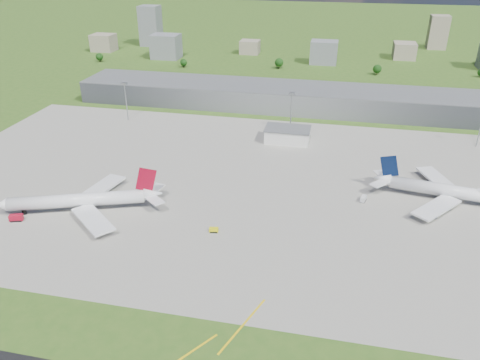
% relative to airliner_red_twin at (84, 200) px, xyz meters
% --- Properties ---
extents(ground, '(1400.00, 1400.00, 0.00)m').
position_rel_airliner_red_twin_xyz_m(ground, '(68.81, 150.71, -5.27)').
color(ground, '#345B1C').
rests_on(ground, ground).
extents(apron, '(360.00, 190.00, 0.08)m').
position_rel_airliner_red_twin_xyz_m(apron, '(78.81, 40.71, -5.23)').
color(apron, gray).
rests_on(apron, ground).
extents(terminal, '(300.00, 42.00, 15.00)m').
position_rel_airliner_red_twin_xyz_m(terminal, '(68.81, 165.71, 2.23)').
color(terminal, slate).
rests_on(terminal, ground).
extents(ops_building, '(26.00, 16.00, 8.00)m').
position_rel_airliner_red_twin_xyz_m(ops_building, '(78.81, 100.71, -1.27)').
color(ops_building, silver).
rests_on(ops_building, ground).
extents(mast_west, '(3.50, 2.00, 25.90)m').
position_rel_airliner_red_twin_xyz_m(mast_west, '(-31.19, 115.71, 12.44)').
color(mast_west, gray).
rests_on(mast_west, ground).
extents(mast_center, '(3.50, 2.00, 25.90)m').
position_rel_airliner_red_twin_xyz_m(mast_center, '(78.81, 115.71, 12.44)').
color(mast_center, gray).
rests_on(mast_center, ground).
extents(airliner_red_twin, '(69.72, 52.93, 19.78)m').
position_rel_airliner_red_twin_xyz_m(airliner_red_twin, '(0.00, 0.00, 0.00)').
color(airliner_red_twin, white).
rests_on(airliner_red_twin, ground).
extents(airliner_blue_quad, '(72.63, 56.42, 19.01)m').
position_rel_airliner_red_twin_xyz_m(airliner_blue_quad, '(164.35, 42.84, 0.01)').
color(airliner_blue_quad, white).
rests_on(airliner_blue_quad, ground).
extents(crash_tender, '(6.06, 4.02, 2.95)m').
position_rel_airliner_red_twin_xyz_m(crash_tender, '(-24.55, -14.28, -3.79)').
color(crash_tender, maroon).
rests_on(crash_tender, ground).
extents(tug_yellow, '(4.05, 2.76, 1.85)m').
position_rel_airliner_red_twin_xyz_m(tug_yellow, '(61.09, -4.77, -4.31)').
color(tug_yellow, yellow).
rests_on(tug_yellow, ground).
extents(van_white_near, '(3.34, 5.13, 2.43)m').
position_rel_airliner_red_twin_xyz_m(van_white_near, '(122.42, 34.96, -4.04)').
color(van_white_near, silver).
rests_on(van_white_near, ground).
extents(bldg_far_w, '(24.00, 20.00, 18.00)m').
position_rel_airliner_red_twin_xyz_m(bldg_far_w, '(-151.19, 320.71, 3.73)').
color(bldg_far_w, gray).
rests_on(bldg_far_w, ground).
extents(bldg_w, '(28.00, 22.00, 24.00)m').
position_rel_airliner_red_twin_xyz_m(bldg_w, '(-71.19, 300.71, 6.73)').
color(bldg_w, slate).
rests_on(bldg_w, ground).
extents(bldg_cw, '(20.00, 18.00, 14.00)m').
position_rel_airliner_red_twin_xyz_m(bldg_cw, '(8.81, 340.71, 1.73)').
color(bldg_cw, gray).
rests_on(bldg_cw, ground).
extents(bldg_c, '(26.00, 20.00, 22.00)m').
position_rel_airliner_red_twin_xyz_m(bldg_c, '(88.81, 310.71, 5.73)').
color(bldg_c, slate).
rests_on(bldg_c, ground).
extents(bldg_ce, '(22.00, 24.00, 16.00)m').
position_rel_airliner_red_twin_xyz_m(bldg_ce, '(168.81, 350.71, 2.73)').
color(bldg_ce, gray).
rests_on(bldg_ce, ground).
extents(bldg_tall_w, '(22.00, 20.00, 44.00)m').
position_rel_airliner_red_twin_xyz_m(bldg_tall_w, '(-111.19, 360.71, 16.73)').
color(bldg_tall_w, slate).
rests_on(bldg_tall_w, ground).
extents(bldg_tall_e, '(20.00, 18.00, 36.00)m').
position_rel_airliner_red_twin_xyz_m(bldg_tall_e, '(208.81, 410.71, 12.73)').
color(bldg_tall_e, gray).
rests_on(bldg_tall_e, ground).
extents(tree_far_w, '(7.20, 7.20, 8.80)m').
position_rel_airliner_red_twin_xyz_m(tree_far_w, '(-131.19, 270.71, -0.08)').
color(tree_far_w, '#382314').
rests_on(tree_far_w, ground).
extents(tree_w, '(6.75, 6.75, 8.25)m').
position_rel_airliner_red_twin_xyz_m(tree_w, '(-41.19, 265.71, -0.41)').
color(tree_w, '#382314').
rests_on(tree_w, ground).
extents(tree_c, '(8.10, 8.10, 9.90)m').
position_rel_airliner_red_twin_xyz_m(tree_c, '(48.81, 280.71, 0.57)').
color(tree_c, '#382314').
rests_on(tree_c, ground).
extents(tree_e, '(7.65, 7.65, 9.35)m').
position_rel_airliner_red_twin_xyz_m(tree_e, '(138.81, 275.71, 0.24)').
color(tree_e, '#382314').
rests_on(tree_e, ground).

